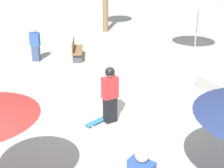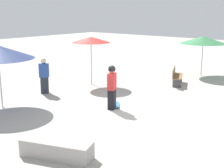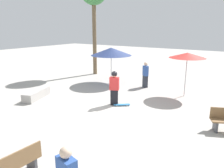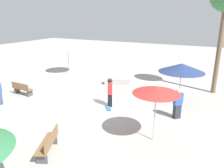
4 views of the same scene
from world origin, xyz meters
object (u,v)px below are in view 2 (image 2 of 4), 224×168
at_px(concrete_ledge, 57,149).
at_px(shade_umbrella_green, 203,40).
at_px(skater_main, 112,86).
at_px(shade_umbrella_red, 91,40).
at_px(skateboard, 117,105).
at_px(bench_near, 177,76).
at_px(bystander_far, 44,76).

relative_size(concrete_ledge, shade_umbrella_green, 0.76).
xyz_separation_m(skater_main, shade_umbrella_red, (-3.33, 2.42, 1.33)).
xyz_separation_m(skateboard, shade_umbrella_green, (0.07, 7.64, 1.97)).
bearing_deg(shade_umbrella_red, skateboard, -32.12).
relative_size(skater_main, shade_umbrella_red, 0.70).
height_order(skater_main, skateboard, skater_main).
bearing_deg(shade_umbrella_red, bench_near, 39.36).
distance_m(skater_main, skateboard, 0.93).
height_order(concrete_ledge, shade_umbrella_red, shade_umbrella_red).
bearing_deg(concrete_ledge, shade_umbrella_green, 96.99).
distance_m(skater_main, shade_umbrella_red, 4.33).
xyz_separation_m(skateboard, shade_umbrella_red, (-3.25, 2.04, 2.18)).
xyz_separation_m(skater_main, shade_umbrella_green, (-0.00, 8.03, 1.12)).
height_order(skater_main, bystander_far, skater_main).
distance_m(concrete_ledge, bystander_far, 6.52).
distance_m(bench_near, bystander_far, 6.49).
bearing_deg(bench_near, shade_umbrella_red, -75.38).
xyz_separation_m(shade_umbrella_red, bystander_far, (-0.46, -2.58, -1.44)).
distance_m(skateboard, bench_near, 4.76).
xyz_separation_m(skater_main, concrete_ledge, (1.47, -3.98, -0.68)).
distance_m(shade_umbrella_red, bystander_far, 2.99).
distance_m(concrete_ledge, shade_umbrella_green, 12.23).
height_order(skateboard, concrete_ledge, concrete_ledge).
height_order(skater_main, concrete_ledge, skater_main).
bearing_deg(bystander_far, shade_umbrella_green, 19.30).
height_order(skateboard, shade_umbrella_red, shade_umbrella_red).
xyz_separation_m(skater_main, skateboard, (-0.08, 0.38, -0.84)).
xyz_separation_m(skater_main, bench_near, (-0.03, 5.13, -0.48)).
bearing_deg(concrete_ledge, shade_umbrella_red, 126.83).
xyz_separation_m(skateboard, concrete_ledge, (1.55, -4.36, 0.17)).
height_order(concrete_ledge, bench_near, bench_near).
relative_size(skateboard, bench_near, 0.46).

